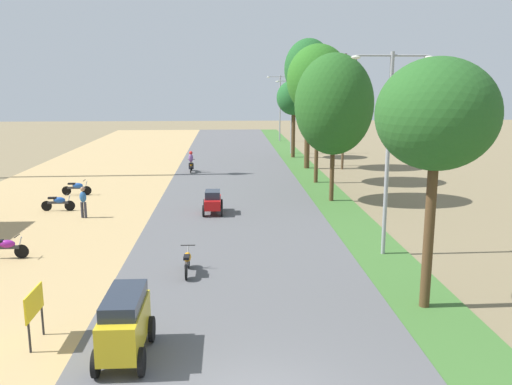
{
  "coord_description": "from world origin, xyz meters",
  "views": [
    {
      "loc": [
        -0.49,
        -9.92,
        6.87
      ],
      "look_at": [
        0.93,
        16.39,
        1.48
      ],
      "focal_mm": 37.59,
      "sensor_mm": 36.0,
      "label": 1
    }
  ],
  "objects_px": {
    "parked_motorbike_fourth": "(77,187)",
    "median_tree_second": "(334,105)",
    "median_tree_third": "(318,80)",
    "streetlamp_far": "(280,103)",
    "pedestrian_on_shoulder": "(83,201)",
    "utility_pole_far": "(344,110)",
    "median_tree_fifth": "(294,98)",
    "streetlamp_mid": "(292,111)",
    "car_hatchback_red": "(213,201)",
    "median_tree_nearest": "(437,116)",
    "car_van_yellow": "(125,322)",
    "utility_pole_near": "(335,114)",
    "street_signboard": "(34,306)",
    "median_tree_fourth": "(308,70)",
    "motorbike_ahead_third": "(191,162)",
    "parked_motorbike_third": "(58,202)",
    "streetlamp_near": "(388,141)",
    "parked_motorbike_second": "(6,247)"
  },
  "relations": [
    {
      "from": "utility_pole_far",
      "to": "street_signboard",
      "type": "bearing_deg",
      "value": -116.4
    },
    {
      "from": "streetlamp_near",
      "to": "parked_motorbike_third",
      "type": "bearing_deg",
      "value": 151.85
    },
    {
      "from": "median_tree_second",
      "to": "median_tree_fifth",
      "type": "height_order",
      "value": "median_tree_second"
    },
    {
      "from": "median_tree_nearest",
      "to": "streetlamp_near",
      "type": "bearing_deg",
      "value": 87.66
    },
    {
      "from": "median_tree_second",
      "to": "car_hatchback_red",
      "type": "xyz_separation_m",
      "value": [
        -6.9,
        -2.84,
        -4.92
      ]
    },
    {
      "from": "streetlamp_mid",
      "to": "parked_motorbike_third",
      "type": "bearing_deg",
      "value": -123.38
    },
    {
      "from": "streetlamp_mid",
      "to": "car_hatchback_red",
      "type": "relative_size",
      "value": 3.58
    },
    {
      "from": "median_tree_second",
      "to": "motorbike_ahead_third",
      "type": "bearing_deg",
      "value": 129.85
    },
    {
      "from": "parked_motorbike_fourth",
      "to": "streetlamp_mid",
      "type": "xyz_separation_m",
      "value": [
        15.6,
        19.27,
        3.67
      ]
    },
    {
      "from": "car_hatchback_red",
      "to": "pedestrian_on_shoulder",
      "type": "bearing_deg",
      "value": -175.24
    },
    {
      "from": "parked_motorbike_fourth",
      "to": "streetlamp_far",
      "type": "bearing_deg",
      "value": 63.13
    },
    {
      "from": "median_tree_third",
      "to": "streetlamp_far",
      "type": "relative_size",
      "value": 1.22
    },
    {
      "from": "parked_motorbike_second",
      "to": "median_tree_third",
      "type": "height_order",
      "value": "median_tree_third"
    },
    {
      "from": "pedestrian_on_shoulder",
      "to": "utility_pole_far",
      "type": "xyz_separation_m",
      "value": [
        16.72,
        15.37,
        3.79
      ]
    },
    {
      "from": "median_tree_nearest",
      "to": "streetlamp_far",
      "type": "bearing_deg",
      "value": 89.75
    },
    {
      "from": "median_tree_third",
      "to": "streetlamp_far",
      "type": "distance_m",
      "value": 27.38
    },
    {
      "from": "motorbike_ahead_third",
      "to": "streetlamp_near",
      "type": "bearing_deg",
      "value": -66.28
    },
    {
      "from": "car_hatchback_red",
      "to": "motorbike_ahead_third",
      "type": "xyz_separation_m",
      "value": [
        -2.01,
        13.51,
        0.11
      ]
    },
    {
      "from": "parked_motorbike_third",
      "to": "car_van_yellow",
      "type": "height_order",
      "value": "car_van_yellow"
    },
    {
      "from": "parked_motorbike_second",
      "to": "car_van_yellow",
      "type": "distance_m",
      "value": 10.24
    },
    {
      "from": "median_tree_third",
      "to": "median_tree_fourth",
      "type": "bearing_deg",
      "value": 87.28
    },
    {
      "from": "median_tree_third",
      "to": "utility_pole_far",
      "type": "relative_size",
      "value": 1.03
    },
    {
      "from": "car_hatchback_red",
      "to": "utility_pole_near",
      "type": "bearing_deg",
      "value": 59.54
    },
    {
      "from": "car_hatchback_red",
      "to": "streetlamp_near",
      "type": "bearing_deg",
      "value": -45.43
    },
    {
      "from": "parked_motorbike_fourth",
      "to": "street_signboard",
      "type": "bearing_deg",
      "value": -77.9
    },
    {
      "from": "median_tree_second",
      "to": "streetlamp_far",
      "type": "distance_m",
      "value": 33.23
    },
    {
      "from": "pedestrian_on_shoulder",
      "to": "median_tree_fifth",
      "type": "xyz_separation_m",
      "value": [
        13.55,
        22.3,
        4.54
      ]
    },
    {
      "from": "utility_pole_near",
      "to": "streetlamp_far",
      "type": "bearing_deg",
      "value": 97.78
    },
    {
      "from": "parked_motorbike_third",
      "to": "streetlamp_mid",
      "type": "xyz_separation_m",
      "value": [
        15.46,
        23.46,
        3.67
      ]
    },
    {
      "from": "parked_motorbike_third",
      "to": "median_tree_fourth",
      "type": "relative_size",
      "value": 0.18
    },
    {
      "from": "median_tree_fourth",
      "to": "streetlamp_mid",
      "type": "height_order",
      "value": "median_tree_fourth"
    },
    {
      "from": "street_signboard",
      "to": "streetlamp_mid",
      "type": "relative_size",
      "value": 0.21
    },
    {
      "from": "parked_motorbike_fourth",
      "to": "median_tree_second",
      "type": "bearing_deg",
      "value": -8.96
    },
    {
      "from": "streetlamp_mid",
      "to": "motorbike_ahead_third",
      "type": "relative_size",
      "value": 3.98
    },
    {
      "from": "median_tree_fifth",
      "to": "utility_pole_far",
      "type": "height_order",
      "value": "utility_pole_far"
    },
    {
      "from": "median_tree_nearest",
      "to": "car_van_yellow",
      "type": "bearing_deg",
      "value": -162.48
    },
    {
      "from": "pedestrian_on_shoulder",
      "to": "median_tree_fifth",
      "type": "height_order",
      "value": "median_tree_fifth"
    },
    {
      "from": "median_tree_second",
      "to": "car_hatchback_red",
      "type": "relative_size",
      "value": 4.24
    },
    {
      "from": "parked_motorbike_fourth",
      "to": "median_tree_fifth",
      "type": "bearing_deg",
      "value": 46.84
    },
    {
      "from": "median_tree_fourth",
      "to": "utility_pole_far",
      "type": "xyz_separation_m",
      "value": [
        2.85,
        -0.36,
        -3.13
      ]
    },
    {
      "from": "median_tree_nearest",
      "to": "streetlamp_mid",
      "type": "relative_size",
      "value": 1.06
    },
    {
      "from": "median_tree_fifth",
      "to": "median_tree_third",
      "type": "bearing_deg",
      "value": -89.93
    },
    {
      "from": "parked_motorbike_second",
      "to": "street_signboard",
      "type": "xyz_separation_m",
      "value": [
        3.65,
        -7.25,
        0.55
      ]
    },
    {
      "from": "street_signboard",
      "to": "median_tree_nearest",
      "type": "height_order",
      "value": "median_tree_nearest"
    },
    {
      "from": "street_signboard",
      "to": "utility_pole_near",
      "type": "xyz_separation_m",
      "value": [
        14.07,
        30.83,
        3.21
      ]
    },
    {
      "from": "streetlamp_near",
      "to": "utility_pole_near",
      "type": "bearing_deg",
      "value": 83.61
    },
    {
      "from": "streetlamp_mid",
      "to": "utility_pole_far",
      "type": "relative_size",
      "value": 0.79
    },
    {
      "from": "median_tree_second",
      "to": "parked_motorbike_fourth",
      "type": "bearing_deg",
      "value": 171.04
    },
    {
      "from": "car_van_yellow",
      "to": "car_hatchback_red",
      "type": "bearing_deg",
      "value": 83.19
    },
    {
      "from": "motorbike_ahead_third",
      "to": "median_tree_nearest",
      "type": "bearing_deg",
      "value": -71.1
    }
  ]
}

